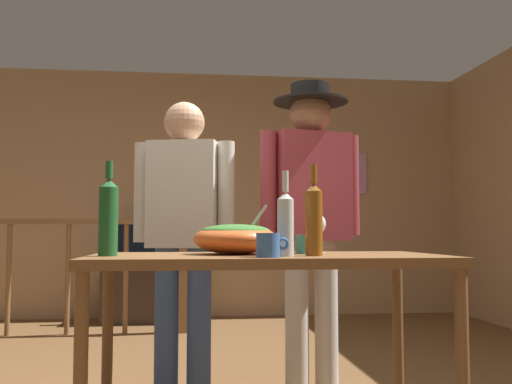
% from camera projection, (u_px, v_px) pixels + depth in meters
% --- Properties ---
extents(back_wall, '(5.87, 0.10, 2.63)m').
position_uv_depth(back_wall, '(199.00, 194.00, 6.33)').
color(back_wall, tan).
rests_on(back_wall, ground_plane).
extents(framed_picture, '(0.41, 0.03, 0.45)m').
position_uv_depth(framed_picture, '(348.00, 173.00, 6.48)').
color(framed_picture, '#C28AB1').
extents(stair_railing, '(2.61, 0.10, 1.07)m').
position_uv_depth(stair_railing, '(89.00, 260.00, 5.17)').
color(stair_railing, brown).
rests_on(stair_railing, ground_plane).
extents(tv_console, '(0.90, 0.40, 0.55)m').
position_uv_depth(tv_console, '(148.00, 294.00, 5.85)').
color(tv_console, '#38281E').
rests_on(tv_console, ground_plane).
extents(flat_screen_tv, '(0.61, 0.12, 0.46)m').
position_uv_depth(flat_screen_tv, '(148.00, 240.00, 5.86)').
color(flat_screen_tv, black).
rests_on(flat_screen_tv, tv_console).
extents(serving_table, '(1.47, 0.76, 0.81)m').
position_uv_depth(serving_table, '(266.00, 273.00, 2.45)').
color(serving_table, brown).
rests_on(serving_table, ground_plane).
extents(salad_bowl, '(0.36, 0.36, 0.22)m').
position_uv_depth(salad_bowl, '(236.00, 237.00, 2.50)').
color(salad_bowl, '#DB5B23').
rests_on(salad_bowl, serving_table).
extents(wine_glass, '(0.09, 0.09, 0.18)m').
position_uv_depth(wine_glass, '(317.00, 226.00, 2.67)').
color(wine_glass, silver).
rests_on(wine_glass, serving_table).
extents(wine_bottle_amber, '(0.07, 0.07, 0.37)m').
position_uv_depth(wine_bottle_amber, '(314.00, 218.00, 2.34)').
color(wine_bottle_amber, brown).
rests_on(wine_bottle_amber, serving_table).
extents(wine_bottle_clear, '(0.07, 0.07, 0.34)m').
position_uv_depth(wine_bottle_clear, '(286.00, 222.00, 2.29)').
color(wine_bottle_clear, silver).
rests_on(wine_bottle_clear, serving_table).
extents(wine_bottle_green, '(0.08, 0.08, 0.38)m').
position_uv_depth(wine_bottle_green, '(108.00, 216.00, 2.32)').
color(wine_bottle_green, '#1E5628').
rests_on(wine_bottle_green, serving_table).
extents(mug_blue, '(0.13, 0.09, 0.09)m').
position_uv_depth(mug_blue, '(268.00, 245.00, 2.19)').
color(mug_blue, '#3866B2').
rests_on(mug_blue, serving_table).
extents(mug_teal, '(0.12, 0.09, 0.08)m').
position_uv_depth(mug_teal, '(306.00, 244.00, 2.56)').
color(mug_teal, teal).
rests_on(mug_teal, serving_table).
extents(person_standing_left, '(0.55, 0.30, 1.62)m').
position_uv_depth(person_standing_left, '(184.00, 223.00, 3.17)').
color(person_standing_left, '#3D5684').
rests_on(person_standing_left, ground_plane).
extents(person_standing_right, '(0.59, 0.42, 1.74)m').
position_uv_depth(person_standing_right, '(311.00, 205.00, 3.26)').
color(person_standing_right, beige).
rests_on(person_standing_right, ground_plane).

